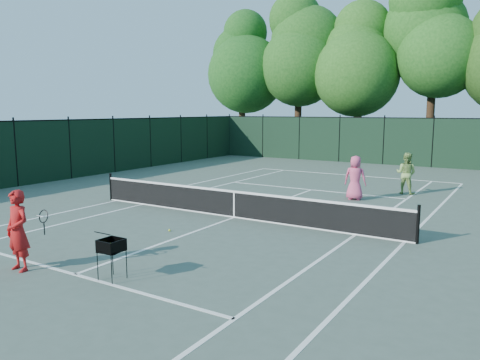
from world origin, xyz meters
The scene contains 21 objects.
ground centered at (0.00, 0.00, 0.00)m, with size 90.00×90.00×0.00m, color #47564B.
sideline_doubles_left centered at (-5.49, 0.00, 0.00)m, with size 0.10×23.77×0.01m, color white.
sideline_doubles_right centered at (5.49, 0.00, 0.00)m, with size 0.10×23.77×0.01m, color white.
sideline_singles_left centered at (-4.12, 0.00, 0.00)m, with size 0.10×23.77×0.01m, color white.
sideline_singles_right centered at (4.12, 0.00, 0.00)m, with size 0.10×23.77×0.01m, color white.
baseline_far centered at (0.00, 11.88, 0.00)m, with size 10.97×0.10×0.01m, color white.
service_line_near centered at (0.00, -6.40, 0.00)m, with size 8.23×0.10×0.01m, color white.
service_line_far centered at (0.00, 6.40, 0.00)m, with size 8.23×0.10×0.01m, color white.
center_service_line centered at (0.00, 0.00, 0.00)m, with size 0.10×12.80×0.01m, color white.
tennis_net centered at (0.00, 0.00, 0.48)m, with size 11.69×0.09×1.06m.
fence_far centered at (0.00, 18.00, 1.50)m, with size 24.00×0.05×3.00m, color black.
fence_left centered at (-12.00, 0.00, 1.50)m, with size 0.05×36.00×3.00m, color black.
tree_0 centered at (-13.00, 21.50, 8.16)m, with size 6.40×6.40×13.14m.
tree_1 centered at (-8.00, 22.00, 8.69)m, with size 6.80×6.80×13.98m.
tree_2 centered at (-3.00, 21.80, 7.73)m, with size 6.00×6.00×12.40m.
tree_3 centered at (2.00, 22.30, 9.01)m, with size 7.00×7.00×14.45m.
coach centered at (-1.26, -6.85, 0.91)m, with size 0.95×0.61×1.81m.
player_pink centered at (2.37, 5.16, 0.88)m, with size 0.92×0.66×1.75m.
player_green centered at (3.78, 7.57, 0.88)m, with size 0.93×0.77×1.76m.
ball_hopper centered at (0.91, -6.17, 0.73)m, with size 0.53×0.53×0.87m.
loose_ball_midcourt centered at (-0.65, -2.52, 0.03)m, with size 0.07×0.07×0.07m, color yellow.
Camera 1 is at (8.19, -12.74, 3.54)m, focal length 35.00 mm.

